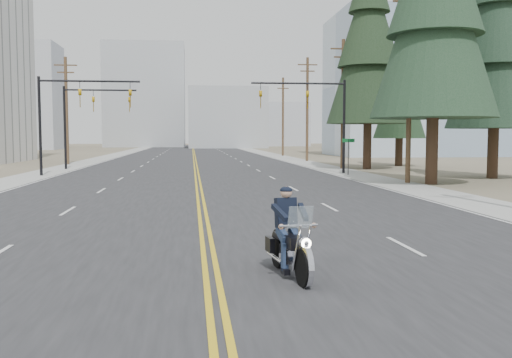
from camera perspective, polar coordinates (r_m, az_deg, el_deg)
name	(u,v)px	position (r m, az deg, el deg)	size (l,w,h in m)	color
ground_plane	(215,297)	(10.23, -4.15, -11.73)	(400.00, 400.00, 0.00)	#776D56
road	(194,156)	(79.87, -6.20, 2.28)	(20.00, 200.00, 0.01)	#303033
sidewalk_left	(110,157)	(80.64, -14.40, 2.19)	(3.00, 200.00, 0.01)	#A5A5A0
sidewalk_right	(276,156)	(80.75, 2.00, 2.33)	(3.00, 200.00, 0.01)	#A5A5A0
traffic_mast_left	(69,106)	(42.75, -18.20, 6.95)	(7.10, 0.26, 7.00)	black
traffic_mast_right	(318,107)	(42.91, 6.18, 7.13)	(7.10, 0.26, 7.00)	black
traffic_mast_far	(85,112)	(50.66, -16.73, 6.47)	(6.10, 0.26, 7.00)	black
street_sign	(348,150)	(41.38, 9.22, 2.86)	(0.90, 0.06, 2.62)	black
utility_pole_b	(410,83)	(35.40, 15.10, 9.30)	(2.20, 0.30, 11.50)	brown
utility_pole_c	(343,102)	(49.61, 8.67, 7.64)	(2.20, 0.30, 11.00)	brown
utility_pole_d	(307,108)	(64.21, 5.15, 7.13)	(2.20, 0.30, 11.50)	brown
utility_pole_e	(283,115)	(80.91, 2.71, 6.39)	(2.20, 0.30, 11.00)	brown
utility_pole_left	(67,109)	(59.14, -18.42, 6.68)	(2.20, 0.30, 10.50)	brown
glass_building	(416,86)	(86.44, 15.75, 8.93)	(24.00, 16.00, 20.00)	#9EB5CC
haze_bldg_a	(25,97)	(129.79, -22.13, 7.63)	(14.00, 12.00, 22.00)	#B7BCC6
haze_bldg_b	(227,118)	(135.15, -2.93, 6.10)	(18.00, 14.00, 14.00)	#ADB2B7
haze_bldg_c	(379,107)	(126.60, 12.23, 7.03)	(16.00, 12.00, 18.00)	#B7BCC6
haze_bldg_d	(145,96)	(150.62, -10.99, 8.13)	(20.00, 15.00, 26.00)	#ADB2B7
haze_bldg_e	(281,125)	(161.86, 2.56, 5.45)	(14.00, 14.00, 12.00)	#B7BCC6
motorcyclist	(291,233)	(11.44, 3.48, -5.37)	(0.99, 2.31, 1.80)	black
conifer_mid	(497,33)	(41.70, 22.92, 13.31)	(6.26, 6.26, 16.68)	#382619
conifer_tall	(369,37)	(50.21, 11.22, 13.74)	(6.96, 6.96, 19.34)	#382619
conifer_far	(400,86)	(55.59, 14.21, 9.00)	(4.87, 4.87, 13.04)	#382619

